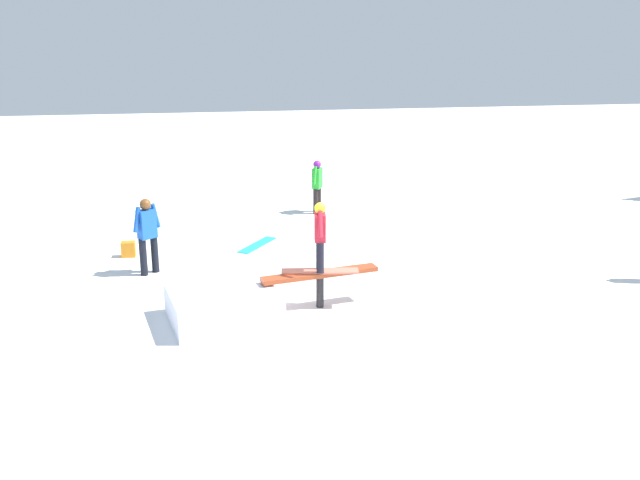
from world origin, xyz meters
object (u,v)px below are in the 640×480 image
Objects in this scene: rail_feature at (320,277)px; bystander_green at (317,184)px; loose_snowboard_cyan at (257,245)px; bystander_blue at (147,232)px; backpack_on_snow at (128,249)px; main_rider_on_rail at (320,239)px.

rail_feature is 1.53× the size of bystander_green.
bystander_blue is at bearing 158.30° from loose_snowboard_cyan.
bystander_green is 6.02m from bystander_blue.
rail_feature is at bearing -162.00° from bystander_green.
rail_feature reaches higher than backpack_on_snow.
bystander_green is at bearing -145.13° from backpack_on_snow.
backpack_on_snow is at bearing 124.91° from rail_feature.
backpack_on_snow is (-2.88, -0.36, 0.16)m from loose_snowboard_cyan.
backpack_on_snow is (-0.54, 1.21, -0.72)m from bystander_blue.
bystander_green reaches higher than loose_snowboard_cyan.
backpack_on_snow is at bearing 131.55° from loose_snowboard_cyan.
bystander_blue is at bearing 162.53° from bystander_green.
loose_snowboard_cyan is (-0.83, 3.92, -1.28)m from main_rider_on_rail.
rail_feature is at bearing -133.66° from loose_snowboard_cyan.
bystander_blue is 4.66× the size of backpack_on_snow.
main_rider_on_rail is 0.98× the size of bystander_green.
main_rider_on_rail is at bearing -133.66° from loose_snowboard_cyan.
bystander_blue is at bearing 150.77° from main_rider_on_rail.
bystander_blue is at bearing 115.48° from backpack_on_snow.
bystander_blue reaches higher than loose_snowboard_cyan.
rail_feature is 1.55× the size of main_rider_on_rail.
bystander_green is 4.22× the size of backpack_on_snow.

